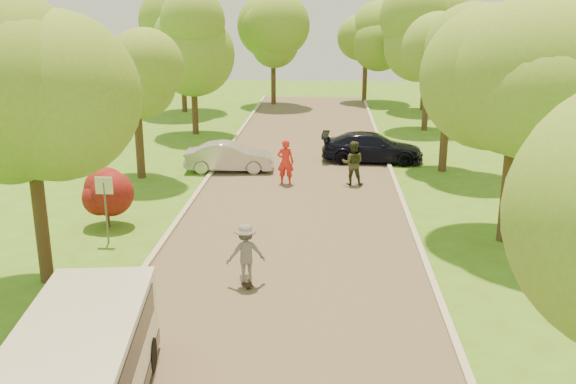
% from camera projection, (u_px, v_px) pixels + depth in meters
% --- Properties ---
extents(ground, '(100.00, 100.00, 0.00)m').
position_uv_depth(ground, '(281.00, 304.00, 16.29)').
color(ground, '#446C19').
rests_on(ground, ground).
extents(road, '(8.00, 60.00, 0.01)m').
position_uv_depth(road, '(296.00, 208.00, 23.95)').
color(road, '#4C4438').
rests_on(road, ground).
extents(curb_left, '(0.18, 60.00, 0.12)m').
position_uv_depth(curb_left, '(189.00, 205.00, 24.17)').
color(curb_left, '#B2AD9E').
rests_on(curb_left, ground).
extents(curb_right, '(0.18, 60.00, 0.12)m').
position_uv_depth(curb_right, '(405.00, 209.00, 23.70)').
color(curb_right, '#B2AD9E').
rests_on(curb_right, ground).
extents(street_sign, '(0.55, 0.06, 2.17)m').
position_uv_depth(street_sign, '(105.00, 196.00, 20.02)').
color(street_sign, '#59595E').
rests_on(street_sign, ground).
extents(red_shrub, '(1.70, 1.70, 1.95)m').
position_uv_depth(red_shrub, '(106.00, 196.00, 21.62)').
color(red_shrub, '#382619').
rests_on(red_shrub, ground).
extents(tree_l_mida, '(4.71, 4.60, 7.39)m').
position_uv_depth(tree_l_mida, '(34.00, 93.00, 16.17)').
color(tree_l_mida, '#382619').
rests_on(tree_l_mida, ground).
extents(tree_l_midb, '(4.30, 4.20, 6.62)m').
position_uv_depth(tree_l_midb, '(139.00, 72.00, 26.90)').
color(tree_l_midb, '#382619').
rests_on(tree_l_midb, ground).
extents(tree_l_far, '(4.92, 4.80, 7.79)m').
position_uv_depth(tree_l_far, '(196.00, 39.00, 36.21)').
color(tree_l_far, '#382619').
rests_on(tree_l_far, ground).
extents(tree_r_mida, '(5.13, 5.00, 7.95)m').
position_uv_depth(tree_r_mida, '(527.00, 66.00, 19.12)').
color(tree_r_mida, '#382619').
rests_on(tree_r_mida, ground).
extents(tree_r_midb, '(4.51, 4.40, 7.01)m').
position_uv_depth(tree_r_midb, '(454.00, 63.00, 27.95)').
color(tree_r_midb, '#382619').
rests_on(tree_r_midb, ground).
extents(tree_r_far, '(5.33, 5.20, 8.34)m').
position_uv_depth(tree_r_far, '(434.00, 31.00, 37.22)').
color(tree_r_far, '#382619').
rests_on(tree_r_far, ground).
extents(tree_bg_a, '(5.12, 5.00, 7.72)m').
position_uv_depth(tree_bg_a, '(185.00, 35.00, 44.06)').
color(tree_bg_a, '#382619').
rests_on(tree_bg_a, ground).
extents(tree_bg_b, '(5.12, 5.00, 7.95)m').
position_uv_depth(tree_bg_b, '(430.00, 31.00, 44.91)').
color(tree_bg_b, '#382619').
rests_on(tree_bg_b, ground).
extents(tree_bg_c, '(4.92, 4.80, 7.33)m').
position_uv_depth(tree_bg_c, '(276.00, 37.00, 47.62)').
color(tree_bg_c, '#382619').
rests_on(tree_bg_c, ground).
extents(tree_bg_d, '(5.12, 5.00, 7.72)m').
position_uv_depth(tree_bg_d, '(369.00, 32.00, 49.04)').
color(tree_bg_d, '#382619').
rests_on(tree_bg_d, ground).
extents(minivan, '(2.70, 5.49, 1.97)m').
position_uv_depth(minivan, '(80.00, 372.00, 11.36)').
color(minivan, white).
rests_on(minivan, ground).
extents(silver_sedan, '(4.06, 1.59, 1.32)m').
position_uv_depth(silver_sedan, '(229.00, 157.00, 29.10)').
color(silver_sedan, '#B0B0B5').
rests_on(silver_sedan, ground).
extents(dark_sedan, '(4.96, 2.24, 1.41)m').
position_uv_depth(dark_sedan, '(372.00, 147.00, 30.87)').
color(dark_sedan, black).
rests_on(dark_sedan, ground).
extents(longboard, '(0.47, 0.87, 0.10)m').
position_uv_depth(longboard, '(246.00, 281.00, 17.39)').
color(longboard, black).
rests_on(longboard, ground).
extents(skateboarder, '(1.18, 0.89, 1.63)m').
position_uv_depth(skateboarder, '(246.00, 253.00, 17.16)').
color(skateboarder, slate).
rests_on(skateboarder, longboard).
extents(person_striped, '(0.75, 0.53, 1.93)m').
position_uv_depth(person_striped, '(286.00, 162.00, 26.89)').
color(person_striped, red).
rests_on(person_striped, ground).
extents(person_olive, '(0.96, 0.77, 1.88)m').
position_uv_depth(person_olive, '(353.00, 163.00, 26.80)').
color(person_olive, '#31341F').
rests_on(person_olive, ground).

